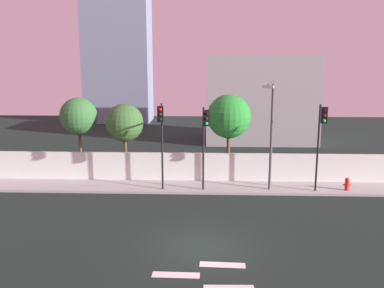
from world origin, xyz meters
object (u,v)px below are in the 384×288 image
at_px(traffic_light_right, 205,132).
at_px(fire_hydrant, 347,184).
at_px(roadside_tree_leftmost, 79,116).
at_px(traffic_light_center, 161,130).
at_px(roadside_tree_midright, 229,117).
at_px(roadside_tree_midleft, 124,123).
at_px(street_lamp_curbside, 271,127).
at_px(traffic_light_left, 321,131).

xyz_separation_m(traffic_light_right, fire_hydrant, (8.52, 0.82, -3.21)).
height_order(traffic_light_right, roadside_tree_leftmost, roadside_tree_leftmost).
bearing_deg(traffic_light_center, roadside_tree_midright, 42.09).
relative_size(roadside_tree_leftmost, roadside_tree_midleft, 1.08).
relative_size(fire_hydrant, roadside_tree_midleft, 0.16).
bearing_deg(traffic_light_right, traffic_light_center, -179.85).
relative_size(traffic_light_right, street_lamp_curbside, 0.77).
height_order(fire_hydrant, roadside_tree_midleft, roadside_tree_midleft).
bearing_deg(street_lamp_curbside, traffic_light_center, -174.80).
bearing_deg(traffic_light_right, traffic_light_left, 0.08).
bearing_deg(roadside_tree_leftmost, roadside_tree_midleft, 0.00).
distance_m(traffic_light_left, roadside_tree_leftmost, 15.38).
distance_m(traffic_light_left, fire_hydrant, 3.95).
bearing_deg(roadside_tree_leftmost, traffic_light_right, -23.47).
bearing_deg(roadside_tree_midleft, traffic_light_left, -16.95).
bearing_deg(roadside_tree_leftmost, street_lamp_curbside, -14.11).
xyz_separation_m(traffic_light_center, roadside_tree_leftmost, (-5.88, 3.64, 0.22)).
height_order(street_lamp_curbside, fire_hydrant, street_lamp_curbside).
bearing_deg(traffic_light_center, traffic_light_right, 0.15).
relative_size(traffic_light_left, traffic_light_center, 1.00).
height_order(roadside_tree_midleft, roadside_tree_midright, roadside_tree_midright).
relative_size(traffic_light_right, roadside_tree_midleft, 1.00).
distance_m(traffic_light_right, roadside_tree_leftmost, 9.14).
bearing_deg(street_lamp_curbside, traffic_light_left, -11.54).
bearing_deg(traffic_light_center, traffic_light_left, 0.10).
height_order(traffic_light_right, roadside_tree_midright, roadside_tree_midright).
relative_size(traffic_light_center, roadside_tree_midleft, 1.04).
relative_size(traffic_light_center, fire_hydrant, 6.67).
xyz_separation_m(street_lamp_curbside, fire_hydrant, (4.69, 0.26, -3.45)).
bearing_deg(roadside_tree_midright, roadside_tree_leftmost, 180.00).
height_order(traffic_light_right, fire_hydrant, traffic_light_right).
height_order(traffic_light_left, roadside_tree_midleft, traffic_light_left).
distance_m(traffic_light_center, traffic_light_right, 2.50).
distance_m(traffic_light_right, street_lamp_curbside, 3.88).
height_order(traffic_light_center, street_lamp_curbside, street_lamp_curbside).
bearing_deg(traffic_light_left, roadside_tree_leftmost, 166.36).
xyz_separation_m(traffic_light_left, roadside_tree_leftmost, (-14.95, 3.63, 0.23)).
relative_size(traffic_light_left, roadside_tree_midright, 0.92).
bearing_deg(roadside_tree_midright, traffic_light_center, -137.91).
xyz_separation_m(fire_hydrant, roadside_tree_midright, (-6.99, 2.81, 3.60)).
bearing_deg(fire_hydrant, street_lamp_curbside, -176.89).
bearing_deg(traffic_light_center, roadside_tree_leftmost, 148.21).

